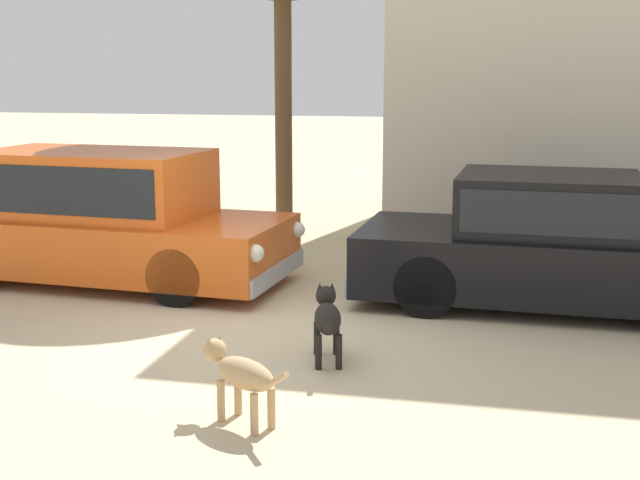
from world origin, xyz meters
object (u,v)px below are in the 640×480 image
Objects in this scene: parked_sedan_second at (549,241)px; stray_dog_tan at (240,373)px; stray_dog_spotted at (327,317)px; parked_sedan_nearest at (100,214)px.

stray_dog_tan is at bearing -118.99° from parked_sedan_second.
parked_sedan_second is 4.38× the size of stray_dog_spotted.
parked_sedan_second is at bearing -89.36° from stray_dog_tan.
parked_sedan_nearest is at bearing -19.63° from stray_dog_tan.
parked_sedan_second reaches higher than stray_dog_spotted.
stray_dog_spotted is (-2.01, -2.31, -0.32)m from parked_sedan_second.
parked_sedan_nearest is 5.62× the size of stray_dog_tan.
parked_sedan_nearest reaches higher than stray_dog_spotted.
parked_sedan_second is at bearing -55.43° from stray_dog_spotted.
parked_sedan_nearest is 4.08m from stray_dog_spotted.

